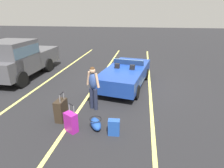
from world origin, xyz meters
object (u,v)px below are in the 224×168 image
object	(u,v)px
suitcase_medium_bright	(71,122)
suitcase_small_carryon	(114,127)
parked_pickup_truck_near	(19,58)
convertible_car	(127,73)
traveler_person	(93,86)
duffel_bag	(96,124)
suitcase_large_black	(61,110)

from	to	relation	value
suitcase_medium_bright	suitcase_small_carryon	xyz separation A→B (m)	(0.05, -1.31, -0.06)
suitcase_small_carryon	parked_pickup_truck_near	size ratio (longest dim) A/B	0.10
parked_pickup_truck_near	convertible_car	bearing A→B (deg)	89.49
traveler_person	parked_pickup_truck_near	distance (m)	5.66
convertible_car	parked_pickup_truck_near	bearing A→B (deg)	98.93
suitcase_small_carryon	duffel_bag	size ratio (longest dim) A/B	0.71
suitcase_small_carryon	parked_pickup_truck_near	distance (m)	7.32
convertible_car	suitcase_medium_bright	xyz separation A→B (m)	(-4.21, 1.30, -0.28)
duffel_bag	traveler_person	bearing A→B (deg)	17.56
suitcase_small_carryon	duffel_bag	xyz separation A→B (m)	(0.23, 0.62, -0.09)
suitcase_small_carryon	traveler_person	bearing A→B (deg)	-148.92
convertible_car	traveler_person	xyz separation A→B (m)	(-2.73, 0.98, 0.34)
suitcase_medium_bright	traveler_person	bearing A→B (deg)	-161.25
duffel_bag	parked_pickup_truck_near	size ratio (longest dim) A/B	0.14
suitcase_large_black	duffel_bag	distance (m)	1.30
suitcase_medium_bright	parked_pickup_truck_near	world-z (taller)	parked_pickup_truck_near
traveler_person	duffel_bag	bearing A→B (deg)	-136.95
suitcase_medium_bright	parked_pickup_truck_near	bearing A→B (deg)	-102.18
suitcase_large_black	duffel_bag	bearing A→B (deg)	172.03
suitcase_medium_bright	traveler_person	xyz separation A→B (m)	(1.48, -0.31, 0.62)
traveler_person	parked_pickup_truck_near	bearing A→B (deg)	85.85
suitcase_small_carryon	parked_pickup_truck_near	bearing A→B (deg)	-129.31
suitcase_small_carryon	duffel_bag	world-z (taller)	suitcase_small_carryon
suitcase_large_black	traveler_person	world-z (taller)	traveler_person
suitcase_medium_bright	parked_pickup_truck_near	distance (m)	6.33
convertible_car	suitcase_large_black	size ratio (longest dim) A/B	4.32
suitcase_medium_bright	traveler_person	world-z (taller)	traveler_person
duffel_bag	parked_pickup_truck_near	xyz separation A→B (m)	(4.01, 5.30, 0.95)
suitcase_small_carryon	convertible_car	bearing A→B (deg)	176.50
suitcase_small_carryon	traveler_person	distance (m)	1.88
convertible_car	duffel_bag	size ratio (longest dim) A/B	6.19
suitcase_medium_bright	duffel_bag	distance (m)	0.76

